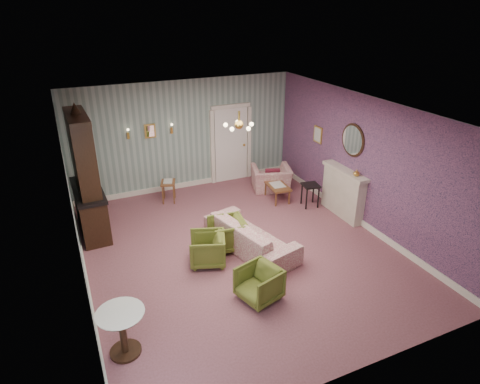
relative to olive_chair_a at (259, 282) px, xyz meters
name	(u,v)px	position (x,y,z in m)	size (l,w,h in m)	color
floor	(239,249)	(0.32, 1.56, -0.33)	(7.00, 7.00, 0.00)	#8B515C
ceiling	(239,111)	(0.32, 1.56, 2.57)	(7.00, 7.00, 0.00)	white
wall_back	(185,136)	(0.32, 5.06, 1.12)	(6.00, 6.00, 0.00)	slate
wall_front	(355,291)	(0.32, -1.94, 1.12)	(6.00, 6.00, 0.00)	slate
wall_left	(74,216)	(-2.68, 1.56, 1.12)	(7.00, 7.00, 0.00)	slate
wall_right	(364,163)	(3.32, 1.56, 1.12)	(7.00, 7.00, 0.00)	slate
wall_right_floral	(363,163)	(3.31, 1.56, 1.12)	(7.00, 7.00, 0.00)	#B15883
door	(231,143)	(1.62, 5.02, 0.75)	(1.12, 0.12, 2.16)	white
olive_chair_a	(259,282)	(0.00, 0.00, 0.00)	(0.65, 0.61, 0.67)	#5D6523
olive_chair_b	(207,248)	(-0.43, 1.37, 0.01)	(0.67, 0.62, 0.68)	#5D6523
olive_chair_c	(227,232)	(0.13, 1.72, 0.03)	(0.70, 0.65, 0.72)	#5D6523
sofa_chintz	(251,231)	(0.55, 1.48, 0.09)	(2.18, 0.64, 0.85)	#9D3F56
wingback_chair	(271,175)	(2.33, 3.92, 0.10)	(1.00, 0.65, 0.87)	#9D3F56
dresser	(84,172)	(-2.33, 3.59, 1.08)	(0.59, 1.69, 2.82)	black
fireplace	(343,192)	(3.18, 1.96, 0.25)	(0.30, 1.40, 1.16)	beige
mantel_vase	(357,173)	(3.16, 1.56, 0.90)	(0.15, 0.15, 0.15)	gold
oval_mirror	(353,140)	(3.28, 1.96, 1.52)	(0.04, 0.76, 0.84)	white
framed_print	(318,135)	(3.29, 3.31, 1.27)	(0.04, 0.34, 0.42)	gold
coffee_table	(277,192)	(2.18, 3.31, -0.12)	(0.45, 0.82, 0.42)	brown
side_table_black	(310,195)	(2.74, 2.65, -0.04)	(0.39, 0.39, 0.59)	black
pedestal_table	(123,333)	(-2.33, -0.29, 0.04)	(0.69, 0.69, 0.75)	black
nesting_table	(169,191)	(-0.38, 4.36, -0.04)	(0.35, 0.45, 0.58)	brown
gilt_mirror_back	(150,131)	(-0.58, 5.02, 1.37)	(0.28, 0.06, 0.36)	gold
sconce_left	(128,134)	(-1.13, 5.00, 1.37)	(0.16, 0.12, 0.30)	gold
sconce_right	(172,129)	(-0.03, 5.00, 1.37)	(0.16, 0.12, 0.30)	gold
chandelier	(239,126)	(0.32, 1.56, 2.30)	(0.56, 0.56, 0.36)	gold
burgundy_cushion	(272,175)	(2.28, 3.77, 0.15)	(0.38, 0.10, 0.38)	maroon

